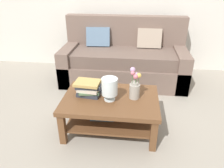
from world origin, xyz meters
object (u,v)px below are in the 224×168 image
(couch, at_px, (124,60))
(glass_hurricane_vase, at_px, (110,87))
(flower_pitcher, at_px, (135,87))
(coffee_table, at_px, (110,106))
(book_stack_main, at_px, (89,88))

(couch, height_order, glass_hurricane_vase, couch)
(flower_pitcher, bearing_deg, couch, 98.53)
(coffee_table, bearing_deg, book_stack_main, 169.84)
(couch, distance_m, glass_hurricane_vase, 1.46)
(coffee_table, xyz_separation_m, flower_pitcher, (0.27, 0.03, 0.25))
(book_stack_main, distance_m, flower_pitcher, 0.53)
(couch, height_order, flower_pitcher, couch)
(book_stack_main, relative_size, flower_pitcher, 0.85)
(coffee_table, bearing_deg, glass_hurricane_vase, -92.37)
(glass_hurricane_vase, xyz_separation_m, flower_pitcher, (0.27, 0.08, -0.02))
(flower_pitcher, bearing_deg, coffee_table, -173.14)
(coffee_table, xyz_separation_m, book_stack_main, (-0.26, 0.05, 0.20))
(book_stack_main, bearing_deg, glass_hurricane_vase, -19.51)
(coffee_table, height_order, book_stack_main, book_stack_main)
(couch, relative_size, book_stack_main, 6.67)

